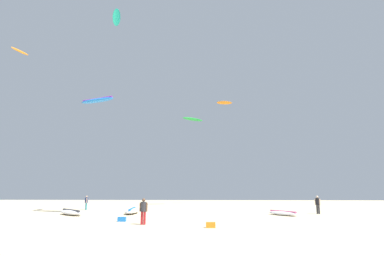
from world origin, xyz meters
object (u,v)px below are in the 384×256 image
kite_grounded_mid (283,213)px  gear_bag (211,225)px  person_foreground (143,209)px  kite_grounded_near (71,212)px  kite_aloft_1 (97,100)px  cooler_box (122,219)px  kite_grounded_far (132,211)px  person_left (86,202)px  person_midground (318,203)px  kite_aloft_4 (117,18)px  kite_aloft_0 (193,119)px  kite_aloft_3 (224,103)px  kite_aloft_2 (20,51)px

kite_grounded_mid → gear_bag: bearing=-123.7°
person_foreground → kite_grounded_near: size_ratio=0.43×
kite_grounded_mid → kite_aloft_1: kite_aloft_1 is taller
cooler_box → gear_bag: (6.30, -3.50, 0.00)m
kite_grounded_far → person_left: bearing=140.1°
cooler_box → kite_aloft_1: kite_aloft_1 is taller
person_midground → kite_aloft_4: size_ratio=0.49×
person_foreground → cooler_box: person_foreground is taller
kite_aloft_0 → kite_aloft_3: 7.62m
person_left → kite_grounded_far: size_ratio=0.34×
kite_grounded_near → kite_grounded_mid: kite_grounded_near is taller
kite_aloft_0 → person_foreground: bearing=-93.8°
gear_bag → kite_aloft_2: (-21.12, 12.07, 17.38)m
kite_grounded_mid → cooler_box: 14.28m
cooler_box → kite_aloft_4: bearing=116.4°
kite_aloft_2 → cooler_box: bearing=-30.1°
kite_grounded_mid → kite_aloft_3: 29.44m
kite_aloft_0 → kite_aloft_2: (-18.62, -17.53, 3.97)m
person_midground → kite_aloft_3: kite_aloft_3 is taller
person_midground → kite_grounded_near: person_midground is taller
kite_grounded_near → gear_bag: bearing=-36.2°
person_foreground → kite_aloft_3: (7.27, 31.88, 16.43)m
kite_aloft_0 → kite_aloft_3: bearing=35.1°
person_midground → person_left: person_midground is taller
kite_grounded_far → gear_bag: 13.51m
kite_grounded_mid → cooler_box: size_ratio=6.33×
kite_aloft_0 → kite_aloft_2: size_ratio=1.62×
person_left → kite_aloft_3: (17.14, 16.47, 16.46)m
person_midground → kite_aloft_0: (-12.79, 17.90, 12.59)m
person_left → kite_aloft_2: (-6.88, -4.85, 16.61)m
kite_grounded_far → kite_aloft_1: (-4.06, -0.17, 11.08)m
person_midground → kite_aloft_4: (-20.05, -1.24, 19.38)m
person_left → cooler_box: 15.61m
cooler_box → kite_aloft_4: 21.65m
person_left → kite_aloft_0: kite_aloft_0 is taller
gear_bag → kite_aloft_0: 32.60m
kite_grounded_far → kite_aloft_0: size_ratio=1.27×
cooler_box → kite_aloft_1: 14.49m
kite_aloft_1 → kite_aloft_2: bearing=174.2°
gear_bag → kite_grounded_mid: bearing=56.3°
cooler_box → kite_aloft_3: size_ratio=0.20×
person_foreground → kite_aloft_4: 22.03m
kite_grounded_mid → kite_aloft_2: bearing=175.3°
kite_grounded_mid → kite_aloft_0: (-9.02, 19.83, 13.37)m
kite_grounded_near → person_midground: bearing=6.3°
person_midground → kite_aloft_2: kite_aloft_2 is taller
person_foreground → person_left: size_ratio=1.04×
kite_grounded_near → kite_grounded_far: size_ratio=0.82×
kite_aloft_0 → kite_aloft_1: size_ratio=0.87×
person_foreground → kite_grounded_near: person_foreground is taller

